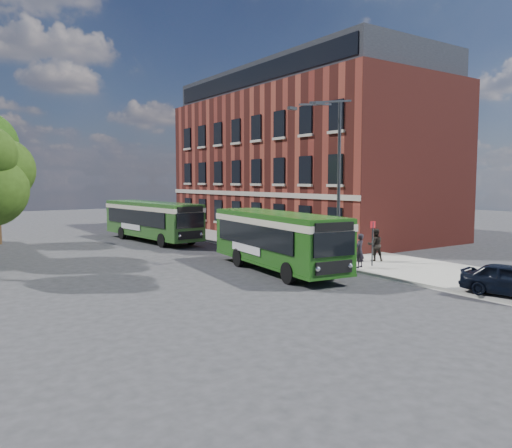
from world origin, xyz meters
TOP-DOWN VIEW (x-y plane):
  - ground at (0.00, 0.00)m, footprint 120.00×120.00m
  - pavement at (7.00, 8.00)m, footprint 6.00×48.00m
  - kerb_line at (3.95, 8.00)m, footprint 0.12×48.00m
  - brick_office at (14.00, 12.00)m, footprint 12.10×26.00m
  - street_lamp at (4.84, -2.00)m, footprint 2.96×2.38m
  - bus_stop_sign at (5.60, -4.20)m, footprint 0.35×0.08m
  - bus_front at (1.00, -1.89)m, footprint 3.66×10.17m
  - bus_rear at (0.60, 13.71)m, footprint 3.59×11.45m
  - parked_car at (4.81, -12.17)m, footprint 2.26×4.02m
  - pedestrian_a at (4.60, -4.24)m, footprint 0.75×0.62m
  - pedestrian_b at (6.97, -3.16)m, footprint 1.12×1.04m

SIDE VIEW (x-z plane):
  - ground at x=0.00m, z-range 0.00..0.00m
  - kerb_line at x=3.95m, z-range 0.00..0.01m
  - pavement at x=7.00m, z-range 0.00..0.15m
  - parked_car at x=4.81m, z-range 0.15..1.44m
  - pedestrian_a at x=4.60m, z-range 0.15..1.93m
  - pedestrian_b at x=6.97m, z-range 0.15..1.98m
  - bus_stop_sign at x=5.60m, z-range 0.25..2.77m
  - bus_front at x=1.00m, z-range 0.32..3.34m
  - bus_rear at x=0.60m, z-range 0.32..3.34m
  - street_lamp at x=4.84m, z-range 0.29..9.29m
  - brick_office at x=14.00m, z-range -0.13..14.07m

